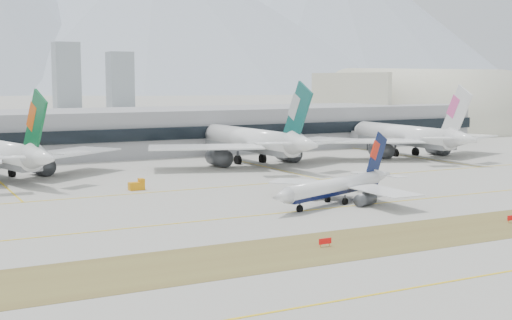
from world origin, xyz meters
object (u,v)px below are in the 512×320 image
widebody_cathay (252,142)px  hangar (427,133)px  terminal (115,132)px  taxiing_airliner (338,187)px  widebody_china_air (408,137)px

widebody_cathay → hangar: 143.15m
terminal → hangar: size_ratio=3.08×
terminal → hangar: hangar is taller
widebody_cathay → terminal: widebody_cathay is taller
taxiing_airliner → terminal: size_ratio=0.14×
widebody_cathay → terminal: size_ratio=0.25×
terminal → widebody_china_air: bearing=-32.0°
widebody_china_air → terminal: widebody_china_air is taller
taxiing_airliner → widebody_cathay: 70.45m
taxiing_airliner → terminal: 116.32m
taxiing_airliner → terminal: bearing=-105.3°
taxiing_airliner → hangar: size_ratio=0.44×
widebody_cathay → hangar: (126.29, 67.08, -6.57)m
taxiing_airliner → widebody_china_air: bearing=-159.6°
widebody_cathay → terminal: (-28.27, 46.92, 0.79)m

